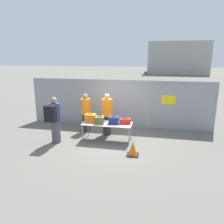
% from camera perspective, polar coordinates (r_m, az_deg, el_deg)
% --- Properties ---
extents(ground_plane, '(120.00, 120.00, 0.00)m').
position_cam_1_polar(ground_plane, '(9.03, -0.39, -7.16)').
color(ground_plane, '#605E56').
extents(fence_section, '(8.75, 0.07, 2.25)m').
position_cam_1_polar(fence_section, '(10.39, 1.78, 2.53)').
color(fence_section, '#9EA0A5').
rests_on(fence_section, ground_plane).
extents(inspection_table, '(1.95, 0.81, 0.74)m').
position_cam_1_polar(inspection_table, '(8.67, -1.25, -3.28)').
color(inspection_table, '#B2B2AD').
rests_on(inspection_table, ground_plane).
extents(suitcase_orange, '(0.43, 0.37, 0.34)m').
position_cam_1_polar(suitcase_orange, '(8.84, -5.61, -1.56)').
color(suitcase_orange, orange).
rests_on(suitcase_orange, inspection_table).
extents(suitcase_olive, '(0.40, 0.39, 0.31)m').
position_cam_1_polar(suitcase_olive, '(8.61, -3.26, -2.09)').
color(suitcase_olive, '#566033').
rests_on(suitcase_olive, inspection_table).
extents(suitcase_navy, '(0.45, 0.42, 0.31)m').
position_cam_1_polar(suitcase_navy, '(8.58, 0.43, -2.11)').
color(suitcase_navy, navy).
rests_on(suitcase_navy, inspection_table).
extents(suitcase_red, '(0.48, 0.31, 0.23)m').
position_cam_1_polar(suitcase_red, '(8.57, 3.39, -2.41)').
color(suitcase_red, red).
rests_on(suitcase_red, inspection_table).
extents(traveler_hooded, '(0.45, 0.70, 1.82)m').
position_cam_1_polar(traveler_hooded, '(8.67, -14.85, -1.63)').
color(traveler_hooded, '#4C4C51').
rests_on(traveler_hooded, ground_plane).
extents(security_worker_near, '(0.45, 0.45, 1.80)m').
position_cam_1_polar(security_worker_near, '(9.30, -1.31, -0.46)').
color(security_worker_near, '#2D2D33').
rests_on(security_worker_near, ground_plane).
extents(security_worker_far, '(0.43, 0.43, 1.72)m').
position_cam_1_polar(security_worker_far, '(9.80, -6.88, -0.04)').
color(security_worker_far, '#2D2D33').
rests_on(security_worker_far, ground_plane).
extents(utility_trailer, '(4.06, 1.99, 0.62)m').
position_cam_1_polar(utility_trailer, '(12.72, 11.50, 0.74)').
color(utility_trailer, '#B2B2B7').
rests_on(utility_trailer, ground_plane).
extents(distant_hangar, '(10.63, 11.17, 5.77)m').
position_cam_1_polar(distant_hangar, '(45.88, 16.49, 13.39)').
color(distant_hangar, '#999993').
rests_on(distant_hangar, ground_plane).
extents(traffic_cone, '(0.41, 0.41, 0.51)m').
position_cam_1_polar(traffic_cone, '(7.63, 5.46, -9.55)').
color(traffic_cone, black).
rests_on(traffic_cone, ground_plane).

